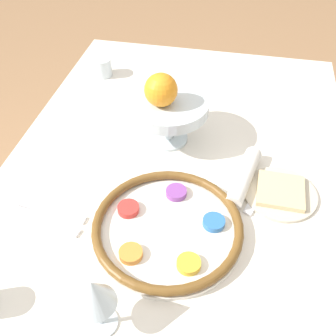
{
  "coord_description": "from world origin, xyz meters",
  "views": [
    {
      "loc": [
        -0.58,
        -0.12,
        1.4
      ],
      "look_at": [
        0.06,
        0.01,
        0.76
      ],
      "focal_mm": 42.0,
      "sensor_mm": 36.0,
      "label": 1
    }
  ],
  "objects_px": {
    "wine_glass": "(94,294)",
    "napkin_roll": "(244,177)",
    "seder_plate": "(168,227)",
    "fruit_stand": "(168,109)",
    "orange_fruit": "(161,90)",
    "bread_plate": "(280,192)",
    "cup_near": "(102,67)"
  },
  "relations": [
    {
      "from": "orange_fruit",
      "to": "bread_plate",
      "type": "distance_m",
      "value": 0.37
    },
    {
      "from": "napkin_roll",
      "to": "wine_glass",
      "type": "bearing_deg",
      "value": 150.6
    },
    {
      "from": "wine_glass",
      "to": "napkin_roll",
      "type": "xyz_separation_m",
      "value": [
        0.4,
        -0.22,
        -0.08
      ]
    },
    {
      "from": "wine_glass",
      "to": "bread_plate",
      "type": "distance_m",
      "value": 0.49
    },
    {
      "from": "orange_fruit",
      "to": "fruit_stand",
      "type": "bearing_deg",
      "value": -40.61
    },
    {
      "from": "fruit_stand",
      "to": "napkin_roll",
      "type": "distance_m",
      "value": 0.25
    },
    {
      "from": "seder_plate",
      "to": "fruit_stand",
      "type": "bearing_deg",
      "value": 11.15
    },
    {
      "from": "fruit_stand",
      "to": "cup_near",
      "type": "distance_m",
      "value": 0.4
    },
    {
      "from": "seder_plate",
      "to": "orange_fruit",
      "type": "distance_m",
      "value": 0.33
    },
    {
      "from": "fruit_stand",
      "to": "orange_fruit",
      "type": "bearing_deg",
      "value": 139.39
    },
    {
      "from": "seder_plate",
      "to": "orange_fruit",
      "type": "relative_size",
      "value": 3.93
    },
    {
      "from": "cup_near",
      "to": "napkin_roll",
      "type": "bearing_deg",
      "value": -129.8
    },
    {
      "from": "orange_fruit",
      "to": "napkin_roll",
      "type": "distance_m",
      "value": 0.28
    },
    {
      "from": "napkin_roll",
      "to": "seder_plate",
      "type": "bearing_deg",
      "value": 140.05
    },
    {
      "from": "seder_plate",
      "to": "napkin_roll",
      "type": "bearing_deg",
      "value": -39.95
    },
    {
      "from": "seder_plate",
      "to": "bread_plate",
      "type": "bearing_deg",
      "value": -56.55
    },
    {
      "from": "bread_plate",
      "to": "wine_glass",
      "type": "bearing_deg",
      "value": 140.4
    },
    {
      "from": "bread_plate",
      "to": "orange_fruit",
      "type": "bearing_deg",
      "value": 67.4
    },
    {
      "from": "fruit_stand",
      "to": "bread_plate",
      "type": "relative_size",
      "value": 1.2
    },
    {
      "from": "wine_glass",
      "to": "bread_plate",
      "type": "bearing_deg",
      "value": -39.6
    },
    {
      "from": "bread_plate",
      "to": "seder_plate",
      "type": "bearing_deg",
      "value": 123.45
    },
    {
      "from": "seder_plate",
      "to": "fruit_stand",
      "type": "distance_m",
      "value": 0.32
    },
    {
      "from": "napkin_roll",
      "to": "orange_fruit",
      "type": "bearing_deg",
      "value": 64.5
    },
    {
      "from": "wine_glass",
      "to": "seder_plate",
      "type": "bearing_deg",
      "value": -18.86
    },
    {
      "from": "orange_fruit",
      "to": "napkin_roll",
      "type": "height_order",
      "value": "orange_fruit"
    },
    {
      "from": "bread_plate",
      "to": "fruit_stand",
      "type": "bearing_deg",
      "value": 63.65
    },
    {
      "from": "wine_glass",
      "to": "fruit_stand",
      "type": "relative_size",
      "value": 0.68
    },
    {
      "from": "seder_plate",
      "to": "orange_fruit",
      "type": "bearing_deg",
      "value": 14.62
    },
    {
      "from": "orange_fruit",
      "to": "cup_near",
      "type": "bearing_deg",
      "value": 41.32
    },
    {
      "from": "cup_near",
      "to": "wine_glass",
      "type": "bearing_deg",
      "value": -162.02
    },
    {
      "from": "wine_glass",
      "to": "orange_fruit",
      "type": "relative_size",
      "value": 1.72
    },
    {
      "from": "fruit_stand",
      "to": "bread_plate",
      "type": "xyz_separation_m",
      "value": [
        -0.15,
        -0.29,
        -0.09
      ]
    }
  ]
}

